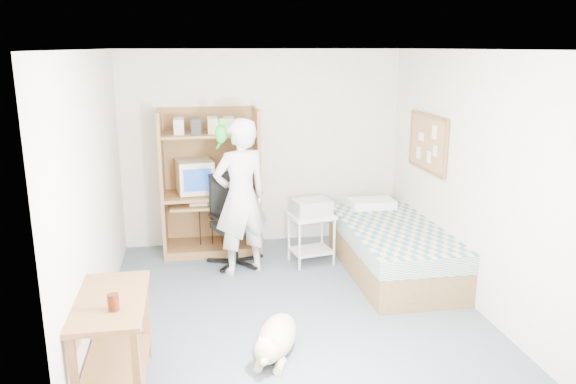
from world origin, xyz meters
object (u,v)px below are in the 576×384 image
object	(u,v)px
side_desk	(113,330)
computer_hutch	(210,187)
office_chair	(233,232)
dog	(276,338)
bed	(393,249)
printer_cart	(311,231)
person	(241,198)

from	to	relation	value
side_desk	computer_hutch	bearing A→B (deg)	73.86
computer_hutch	office_chair	bearing A→B (deg)	-64.80
computer_hutch	side_desk	world-z (taller)	computer_hutch
dog	bed	bearing A→B (deg)	65.82
bed	printer_cart	world-z (taller)	bed
computer_hutch	dog	distance (m)	2.78
bed	printer_cart	xyz separation A→B (m)	(-0.85, 0.47, 0.11)
office_chair	printer_cart	size ratio (longest dim) A/B	1.78
bed	printer_cart	size ratio (longest dim) A/B	3.35
printer_cart	office_chair	bearing A→B (deg)	159.42
bed	dog	world-z (taller)	bed
office_chair	dog	distance (m)	2.18
person	side_desk	bearing A→B (deg)	40.97
side_desk	printer_cart	size ratio (longest dim) A/B	1.66
bed	dog	xyz separation A→B (m)	(-1.59, -1.54, -0.13)
dog	printer_cart	size ratio (longest dim) A/B	1.51
computer_hutch	person	size ratio (longest dim) A/B	1.01
computer_hutch	bed	xyz separation A→B (m)	(2.00, -1.12, -0.53)
printer_cart	bed	bearing A→B (deg)	-40.04
side_desk	bed	bearing A→B (deg)	32.50
bed	side_desk	size ratio (longest dim) A/B	2.02
computer_hutch	side_desk	bearing A→B (deg)	-106.14
person	office_chair	bearing A→B (deg)	-97.54
office_chair	side_desk	bearing A→B (deg)	-134.58
office_chair	printer_cart	bearing A→B (deg)	-30.05
person	printer_cart	size ratio (longest dim) A/B	2.95
office_chair	printer_cart	xyz separation A→B (m)	(0.92, -0.15, 0.02)
bed	printer_cart	bearing A→B (deg)	151.07
office_chair	bed	bearing A→B (deg)	-39.98
computer_hutch	printer_cart	distance (m)	1.39
computer_hutch	printer_cart	size ratio (longest dim) A/B	2.98
person	printer_cart	bearing A→B (deg)	169.59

